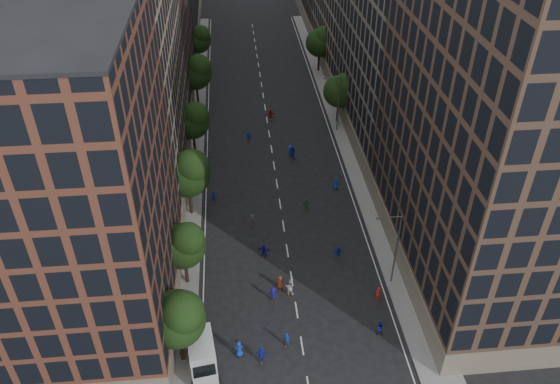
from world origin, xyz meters
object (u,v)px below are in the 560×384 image
Objects in this scene: streetlamp_near at (395,246)px; skater_2 at (379,328)px; streetlamp_far at (337,101)px; cargo_van at (202,355)px; skater_1 at (287,340)px; skater_0 at (239,349)px.

skater_2 is (-2.78, -6.76, -4.37)m from streetlamp_near.
cargo_van is (-19.69, -41.88, -3.69)m from streetlamp_far.
streetlamp_far is at bearing -84.69° from skater_1.
skater_1 is at bearing 5.48° from skater_2.
streetlamp_far is 4.88× the size of skater_0.
streetlamp_near and streetlamp_far have the same top height.
skater_0 is at bearing -153.67° from streetlamp_near.
streetlamp_near is 5.70× the size of skater_2.
skater_1 reaches higher than skater_2.
skater_1 is 9.05m from skater_2.
streetlamp_near reaches higher than cargo_van.
streetlamp_far is at bearing -91.89° from skater_2.
cargo_van is at bearing -155.73° from streetlamp_near.
skater_0 is at bearing 31.58° from skater_1.
cargo_van is at bearing 2.59° from skater_0.
streetlamp_far is at bearing 56.77° from cargo_van.
skater_0 is (3.35, 0.80, -0.55)m from cargo_van.
streetlamp_near is 1.00× the size of streetlamp_far.
cargo_van is 3.40× the size of skater_1.
streetlamp_far is at bearing 90.00° from streetlamp_near.
skater_1 is at bearing 179.19° from skater_0.
cargo_van is 17.05m from skater_2.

